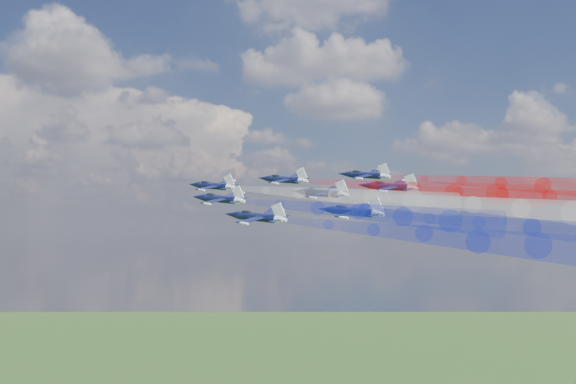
{
  "coord_description": "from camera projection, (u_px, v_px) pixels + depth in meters",
  "views": [
    {
      "loc": [
        3.27,
        -125.04,
        119.12
      ],
      "look_at": [
        16.56,
        11.19,
        126.55
      ],
      "focal_mm": 43.15,
      "sensor_mm": 36.0,
      "label": 1
    }
  ],
  "objects": [
    {
      "name": "jet_lead",
      "position": [
        214.0,
        186.0,
        147.21
      ],
      "size": [
        17.19,
        17.01,
        7.29
      ],
      "primitive_type": null,
      "rotation": [
        0.1,
        -0.25,
        0.86
      ],
      "color": "black"
    },
    {
      "name": "trail_lead",
      "position": [
        335.0,
        195.0,
        130.51
      ],
      "size": [
        40.13,
        34.74,
        9.86
      ],
      "primitive_type": null,
      "rotation": [
        0.1,
        -0.25,
        0.86
      ],
      "color": "white"
    },
    {
      "name": "jet_inner_left",
      "position": [
        220.0,
        199.0,
        131.83
      ],
      "size": [
        17.19,
        17.01,
        7.29
      ],
      "primitive_type": null,
      "rotation": [
        0.1,
        -0.25,
        0.86
      ],
      "color": "black"
    },
    {
      "name": "trail_inner_left",
      "position": [
        359.0,
        211.0,
        115.13
      ],
      "size": [
        40.13,
        34.74,
        9.86
      ],
      "primitive_type": null,
      "rotation": [
        0.1,
        -0.25,
        0.86
      ],
      "color": "#1728C7"
    },
    {
      "name": "jet_inner_right",
      "position": [
        285.0,
        180.0,
        148.52
      ],
      "size": [
        17.19,
        17.01,
        7.29
      ],
      "primitive_type": null,
      "rotation": [
        0.1,
        -0.25,
        0.86
      ],
      "color": "black"
    },
    {
      "name": "trail_inner_right",
      "position": [
        413.0,
        188.0,
        131.81
      ],
      "size": [
        40.13,
        34.74,
        9.86
      ],
      "primitive_type": null,
      "rotation": [
        0.1,
        -0.25,
        0.86
      ],
      "color": "red"
    },
    {
      "name": "jet_outer_left",
      "position": [
        258.0,
        217.0,
        116.27
      ],
      "size": [
        17.19,
        17.01,
        7.29
      ],
      "primitive_type": null,
      "rotation": [
        0.1,
        -0.25,
        0.86
      ],
      "color": "black"
    },
    {
      "name": "trail_outer_left",
      "position": [
        424.0,
        235.0,
        99.57
      ],
      "size": [
        40.13,
        34.74,
        9.86
      ],
      "primitive_type": null,
      "rotation": [
        0.1,
        -0.25,
        0.86
      ],
      "color": "#1728C7"
    },
    {
      "name": "jet_center_third",
      "position": [
        322.0,
        193.0,
        133.37
      ],
      "size": [
        17.19,
        17.01,
        7.29
      ],
      "primitive_type": null,
      "rotation": [
        0.1,
        -0.25,
        0.86
      ],
      "color": "black"
    },
    {
      "name": "trail_center_third",
      "position": [
        473.0,
        205.0,
        116.66
      ],
      "size": [
        40.13,
        34.74,
        9.86
      ],
      "primitive_type": null,
      "rotation": [
        0.1,
        -0.25,
        0.86
      ],
      "color": "white"
    },
    {
      "name": "jet_outer_right",
      "position": [
        366.0,
        175.0,
        152.7
      ],
      "size": [
        17.19,
        17.01,
        7.29
      ],
      "primitive_type": null,
      "rotation": [
        0.1,
        -0.25,
        0.86
      ],
      "color": "black"
    },
    {
      "name": "trail_outer_right",
      "position": [
        501.0,
        183.0,
        135.99
      ],
      "size": [
        40.13,
        34.74,
        9.86
      ],
      "primitive_type": null,
      "rotation": [
        0.1,
        -0.25,
        0.86
      ],
      "color": "red"
    },
    {
      "name": "jet_rear_left",
      "position": [
        353.0,
        212.0,
        118.04
      ],
      "size": [
        17.19,
        17.01,
        7.29
      ],
      "primitive_type": null,
      "rotation": [
        0.1,
        -0.25,
        0.86
      ],
      "color": "black"
    },
    {
      "name": "trail_rear_left",
      "position": [
        532.0,
        228.0,
        101.34
      ],
      "size": [
        40.13,
        34.74,
        9.86
      ],
      "primitive_type": null,
      "rotation": [
        0.1,
        -0.25,
        0.86
      ],
      "color": "#1728C7"
    },
    {
      "name": "jet_rear_right",
      "position": [
        390.0,
        187.0,
        134.43
      ],
      "size": [
        17.19,
        17.01,
        7.29
      ],
      "primitive_type": null,
      "rotation": [
        0.1,
        -0.25,
        0.86
      ],
      "color": "black"
    },
    {
      "name": "trail_rear_right",
      "position": [
        549.0,
        197.0,
        117.72
      ],
      "size": [
        40.13,
        34.74,
        9.86
      ],
      "primitive_type": null,
      "rotation": [
        0.1,
        -0.25,
        0.86
      ],
      "color": "red"
    }
  ]
}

